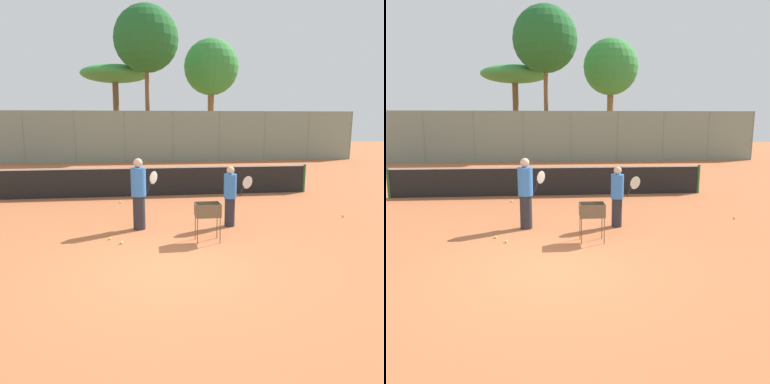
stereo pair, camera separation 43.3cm
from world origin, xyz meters
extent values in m
plane|color=#B26038|center=(0.00, 0.00, 0.00)|extent=(80.00, 80.00, 0.00)
cylinder|color=#26592D|center=(-5.65, 6.97, 0.54)|extent=(0.10, 0.10, 1.07)
cylinder|color=#26592D|center=(5.65, 6.97, 0.54)|extent=(0.10, 0.10, 1.07)
cube|color=black|center=(0.00, 6.97, 0.51)|extent=(11.30, 0.01, 1.01)
cube|color=white|center=(0.00, 6.97, 1.04)|extent=(11.30, 0.02, 0.06)
cylinder|color=gray|center=(-7.91, 18.52, 1.67)|extent=(0.08, 0.08, 3.35)
cylinder|color=gray|center=(-4.74, 18.52, 1.67)|extent=(0.08, 0.08, 3.35)
cylinder|color=gray|center=(-1.58, 18.52, 1.67)|extent=(0.08, 0.08, 3.35)
cylinder|color=gray|center=(1.58, 18.52, 1.67)|extent=(0.08, 0.08, 3.35)
cylinder|color=gray|center=(4.74, 18.52, 1.67)|extent=(0.08, 0.08, 3.35)
cylinder|color=gray|center=(7.91, 18.52, 1.67)|extent=(0.08, 0.08, 3.35)
cylinder|color=gray|center=(11.07, 18.52, 1.67)|extent=(0.08, 0.08, 3.35)
cylinder|color=gray|center=(14.23, 18.52, 1.67)|extent=(0.08, 0.08, 3.35)
cube|color=gray|center=(0.00, 18.52, 1.67)|extent=(28.46, 0.01, 3.35)
cylinder|color=brown|center=(-0.02, 20.42, 3.41)|extent=(0.29, 0.29, 6.83)
sphere|color=#1E6028|center=(-0.02, 20.42, 8.16)|extent=(4.42, 4.42, 4.42)
cylinder|color=brown|center=(-2.36, 23.41, 2.77)|extent=(0.45, 0.45, 5.55)
ellipsoid|color=#388E42|center=(-2.36, 23.41, 6.19)|extent=(5.15, 5.15, 1.29)
cylinder|color=brown|center=(5.14, 24.00, 2.79)|extent=(0.50, 0.50, 5.59)
sphere|color=#338438|center=(5.14, 24.00, 6.89)|extent=(4.35, 4.35, 4.35)
cylinder|color=#26262D|center=(-0.61, 2.73, 0.43)|extent=(0.30, 0.30, 0.85)
cylinder|color=blue|center=(-0.61, 2.73, 1.21)|extent=(0.37, 0.37, 0.71)
sphere|color=#DBB28C|center=(-0.61, 2.73, 1.68)|extent=(0.23, 0.23, 0.23)
cylinder|color=black|center=(-0.35, 2.99, 1.03)|extent=(0.12, 0.12, 0.27)
ellipsoid|color=silver|center=(-0.22, 3.12, 1.25)|extent=(0.30, 0.30, 0.43)
cylinder|color=#26262D|center=(1.72, 2.70, 0.37)|extent=(0.26, 0.26, 0.74)
cylinder|color=blue|center=(1.72, 2.70, 1.05)|extent=(0.33, 0.33, 0.62)
sphere|color=#DBB28C|center=(1.72, 2.70, 1.46)|extent=(0.20, 0.20, 0.20)
cylinder|color=black|center=(2.05, 2.79, 0.90)|extent=(0.15, 0.07, 0.27)
ellipsoid|color=silver|center=(2.22, 2.84, 1.12)|extent=(0.39, 0.14, 0.43)
cylinder|color=brown|center=(0.68, 1.35, 0.29)|extent=(0.02, 0.02, 0.59)
cylinder|color=brown|center=(1.19, 1.35, 0.29)|extent=(0.02, 0.02, 0.59)
cylinder|color=brown|center=(0.68, 1.71, 0.29)|extent=(0.02, 0.02, 0.59)
cylinder|color=brown|center=(1.19, 1.71, 0.29)|extent=(0.02, 0.02, 0.59)
cube|color=brown|center=(0.93, 1.53, 0.59)|extent=(0.55, 0.40, 0.01)
cube|color=brown|center=(0.93, 1.33, 0.74)|extent=(0.55, 0.01, 0.30)
cube|color=brown|center=(0.93, 1.73, 0.74)|extent=(0.55, 0.01, 0.30)
cube|color=brown|center=(0.66, 1.53, 0.74)|extent=(0.01, 0.40, 0.30)
cube|color=brown|center=(1.21, 1.53, 0.74)|extent=(0.01, 0.40, 0.30)
sphere|color=#D1E54C|center=(0.96, 1.68, 0.69)|extent=(0.07, 0.07, 0.07)
sphere|color=#D1E54C|center=(1.14, 1.53, 0.63)|extent=(0.07, 0.07, 0.07)
sphere|color=#D1E54C|center=(1.05, 1.66, 0.63)|extent=(0.07, 0.07, 0.07)
sphere|color=#D1E54C|center=(0.74, 1.60, 0.63)|extent=(0.07, 0.07, 0.07)
sphere|color=#D1E54C|center=(0.88, 1.41, 0.63)|extent=(0.07, 0.07, 0.07)
sphere|color=#D1E54C|center=(0.83, 1.44, 0.63)|extent=(0.07, 0.07, 0.07)
sphere|color=#D1E54C|center=(1.01, 1.47, 0.63)|extent=(0.07, 0.07, 0.07)
sphere|color=#D1E54C|center=(0.81, 1.64, 0.63)|extent=(0.07, 0.07, 0.07)
sphere|color=#D1E54C|center=(-1.28, 1.94, 0.03)|extent=(0.07, 0.07, 0.07)
sphere|color=#D1E54C|center=(-1.26, 5.92, 0.03)|extent=(0.07, 0.07, 0.07)
sphere|color=#D1E54C|center=(-1.00, 1.59, 0.03)|extent=(0.07, 0.07, 0.07)
sphere|color=#D1E54C|center=(5.15, 3.17, 0.03)|extent=(0.07, 0.07, 0.07)
camera|label=1|loc=(-0.51, -6.52, 2.70)|focal=35.00mm
camera|label=2|loc=(-0.08, -6.56, 2.70)|focal=35.00mm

